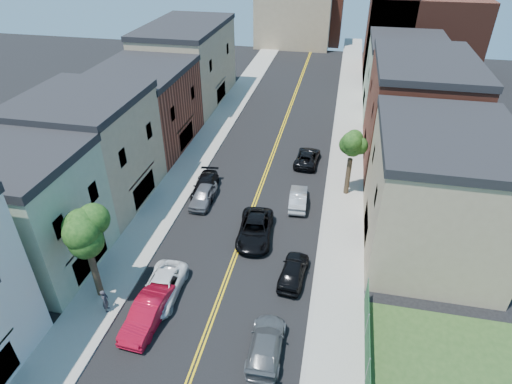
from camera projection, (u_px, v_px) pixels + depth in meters
The scene contains 26 objects.
sidewalk_left at pixel (212, 133), 50.12m from camera, with size 3.20×100.00×0.15m, color gray.
sidewalk_right at pixel (348, 145), 47.43m from camera, with size 3.20×100.00×0.15m, color gray.
curb_left at pixel (226, 134), 49.82m from camera, with size 0.30×100.00×0.15m, color gray.
curb_right at pixel (332, 144), 47.73m from camera, with size 0.30×100.00×0.15m, color gray.
bldg_left_palegrn at pixel (22, 216), 29.17m from camera, with size 9.00×8.00×8.50m, color gray.
bldg_left_tan_near at pixel (90, 153), 36.43m from camera, with size 9.00×10.00×9.00m, color #998466.
bldg_left_brick at pixel (145, 110), 45.74m from camera, with size 9.00×12.00×8.00m, color brown.
bldg_left_tan_far at pixel (188, 66), 56.83m from camera, with size 9.00×16.00×9.50m, color #998466.
bldg_right_tan at pixel (435, 196), 30.84m from camera, with size 9.00×12.00×9.00m, color #998466.
bldg_right_brick at pixel (416, 115), 42.07m from camera, with size 9.00×14.00×10.00m, color brown.
bldg_right_palegrn at pixel (403, 78), 53.98m from camera, with size 9.00×12.00×8.50m, color gray.
church at pixel (415, 29), 64.33m from camera, with size 16.20×14.20×22.60m.
backdrop_left at pixel (294, 14), 80.74m from camera, with size 14.00×8.00×12.00m, color #998466.
backdrop_center at pixel (316, 16), 83.89m from camera, with size 10.00×8.00×10.00m, color brown.
tree_left_mid at pixel (80, 216), 25.22m from camera, with size 5.20×5.20×9.29m.
tree_right_far at pixel (353, 137), 36.13m from camera, with size 4.40×4.40×8.03m.
red_sedan at pixel (147, 313), 26.45m from camera, with size 1.69×4.85×1.60m, color #AC0B24.
white_pickup at pixel (162, 288), 28.39m from camera, with size 2.33×5.05×1.40m, color white.
grey_car_left at pixel (203, 195), 37.72m from camera, with size 1.73×4.31×1.47m, color #595A60.
black_car_left at pixel (205, 186), 39.11m from camera, with size 1.98×4.87×1.41m, color black.
grey_car_right at pixel (266, 345), 24.61m from camera, with size 1.97×4.85×1.41m, color #505356.
black_car_right at pixel (293, 271), 29.73m from camera, with size 1.71×4.25×1.45m, color black.
silver_car_right at pixel (298, 198), 37.43m from camera, with size 1.48×4.23×1.39m, color #B3B5BB.
dark_car_right_far at pixel (307, 157), 43.85m from camera, with size 2.21×4.80×1.33m, color black.
black_suv_lane at pixel (255, 229), 33.57m from camera, with size 2.56×5.55×1.54m, color black.
pedestrian_left at pixel (105, 301), 27.04m from camera, with size 0.63×0.41×1.71m, color #282930.
Camera 1 is at (6.48, -3.83, 21.52)m, focal length 29.91 mm.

